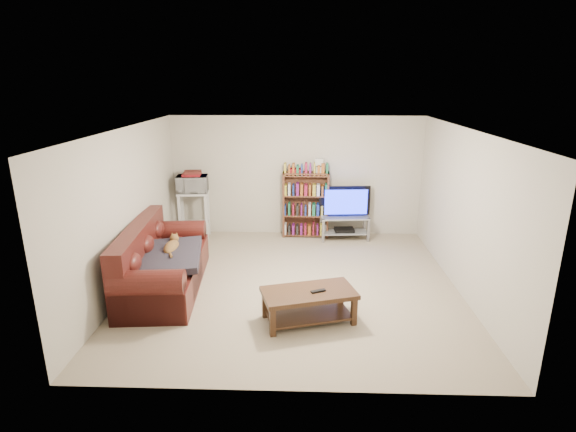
{
  "coord_description": "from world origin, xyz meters",
  "views": [
    {
      "loc": [
        0.13,
        -6.39,
        3.07
      ],
      "look_at": [
        -0.1,
        0.4,
        1.0
      ],
      "focal_mm": 28.0,
      "sensor_mm": 36.0,
      "label": 1
    }
  ],
  "objects_px": {
    "coffee_table": "(309,300)",
    "bookshelf": "(306,204)",
    "tv_stand": "(344,223)",
    "sofa": "(159,266)"
  },
  "relations": [
    {
      "from": "sofa",
      "to": "tv_stand",
      "type": "height_order",
      "value": "sofa"
    },
    {
      "from": "coffee_table",
      "to": "tv_stand",
      "type": "bearing_deg",
      "value": 60.76
    },
    {
      "from": "sofa",
      "to": "bookshelf",
      "type": "bearing_deg",
      "value": 42.88
    },
    {
      "from": "coffee_table",
      "to": "tv_stand",
      "type": "relative_size",
      "value": 1.35
    },
    {
      "from": "bookshelf",
      "to": "tv_stand",
      "type": "bearing_deg",
      "value": -9.8
    },
    {
      "from": "coffee_table",
      "to": "bookshelf",
      "type": "distance_m",
      "value": 3.41
    },
    {
      "from": "coffee_table",
      "to": "bookshelf",
      "type": "xyz_separation_m",
      "value": [
        -0.03,
        3.38,
        0.38
      ]
    },
    {
      "from": "sofa",
      "to": "coffee_table",
      "type": "xyz_separation_m",
      "value": [
        2.26,
        -0.93,
        -0.04
      ]
    },
    {
      "from": "tv_stand",
      "to": "bookshelf",
      "type": "xyz_separation_m",
      "value": [
        -0.78,
        0.15,
        0.36
      ]
    },
    {
      "from": "coffee_table",
      "to": "bookshelf",
      "type": "bearing_deg",
      "value": 74.26
    }
  ]
}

